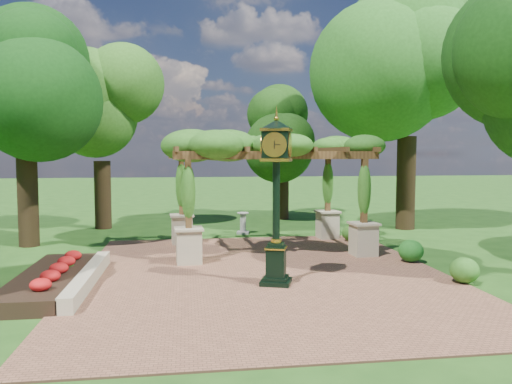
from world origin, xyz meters
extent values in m
plane|color=#1E4714|center=(0.00, 0.00, 0.00)|extent=(120.00, 120.00, 0.00)
cube|color=brown|center=(0.00, 1.00, 0.02)|extent=(10.00, 12.00, 0.04)
cube|color=#C6B793|center=(-4.60, 0.50, 0.20)|extent=(0.35, 5.00, 0.40)
cube|color=red|center=(-5.50, 0.50, 0.18)|extent=(1.50, 5.00, 0.36)
cube|color=black|center=(0.15, -0.11, 0.10)|extent=(0.94, 0.94, 0.11)
cube|color=black|center=(0.15, -0.11, 0.60)|extent=(0.59, 0.59, 0.84)
cube|color=gold|center=(0.15, -0.11, 0.97)|extent=(0.66, 0.66, 0.04)
cylinder|color=black|center=(0.15, -0.11, 2.18)|extent=(0.24, 0.24, 2.14)
cube|color=black|center=(0.15, -0.11, 3.58)|extent=(0.83, 0.83, 0.65)
cylinder|color=beige|center=(0.04, -0.42, 3.58)|extent=(0.54, 0.20, 0.56)
cone|color=black|center=(0.15, -0.11, 4.09)|extent=(1.06, 1.06, 0.23)
sphere|color=gold|center=(0.15, -0.11, 4.23)|extent=(0.13, 0.13, 0.13)
cube|color=tan|center=(-2.04, 2.67, 0.55)|extent=(0.79, 0.79, 1.02)
cube|color=#53381C|center=(-2.04, 2.67, 2.17)|extent=(0.19, 0.19, 2.10)
cube|color=tan|center=(3.63, 3.06, 0.55)|extent=(0.79, 0.79, 1.02)
cube|color=#53381C|center=(3.63, 3.06, 2.17)|extent=(0.19, 0.19, 2.10)
cube|color=tan|center=(-2.27, 6.08, 0.55)|extent=(0.79, 0.79, 1.02)
cube|color=#53381C|center=(-2.27, 6.08, 2.17)|extent=(0.19, 0.19, 2.10)
cube|color=tan|center=(3.40, 6.47, 0.55)|extent=(0.79, 0.79, 1.02)
cube|color=#53381C|center=(3.40, 6.47, 2.17)|extent=(0.19, 0.19, 2.10)
cube|color=#53381C|center=(0.80, 2.87, 3.31)|extent=(6.59, 0.61, 0.25)
cube|color=#53381C|center=(0.57, 6.27, 3.31)|extent=(6.59, 0.61, 0.25)
ellipsoid|color=#295B1A|center=(0.68, 4.57, 3.62)|extent=(6.86, 4.53, 1.14)
cube|color=#9B9A92|center=(0.26, 8.28, 0.05)|extent=(0.59, 0.59, 0.09)
cylinder|color=#9B9A92|center=(0.26, 8.28, 0.45)|extent=(0.30, 0.30, 0.81)
cylinder|color=#9B9A92|center=(0.26, 8.28, 0.88)|extent=(0.55, 0.55, 0.05)
ellipsoid|color=#2B611B|center=(4.97, -0.69, 0.37)|extent=(0.94, 0.94, 0.66)
ellipsoid|color=#1A5818|center=(4.73, 1.89, 0.38)|extent=(0.96, 0.96, 0.68)
ellipsoid|color=#2B5919|center=(4.11, 5.70, 0.35)|extent=(0.70, 0.70, 0.61)
cylinder|color=#2E2012|center=(-7.79, 6.52, 1.65)|extent=(0.71, 0.71, 3.30)
ellipsoid|color=#0F360D|center=(-7.79, 6.52, 5.91)|extent=(4.03, 4.03, 5.21)
cylinder|color=#322213|center=(-5.81, 10.60, 1.52)|extent=(0.73, 0.73, 3.04)
ellipsoid|color=#2B5A19|center=(-5.81, 10.60, 5.45)|extent=(4.11, 4.11, 4.81)
cylinder|color=#342315|center=(2.82, 12.69, 1.26)|extent=(0.63, 0.63, 2.53)
ellipsoid|color=#17390E|center=(2.82, 12.69, 4.52)|extent=(3.44, 3.44, 3.99)
cylinder|color=#312213|center=(7.61, 8.59, 2.07)|extent=(0.83, 0.83, 4.13)
ellipsoid|color=#25601B|center=(7.61, 8.59, 7.40)|extent=(6.32, 6.32, 6.53)
camera|label=1|loc=(-2.10, -12.44, 3.35)|focal=35.00mm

